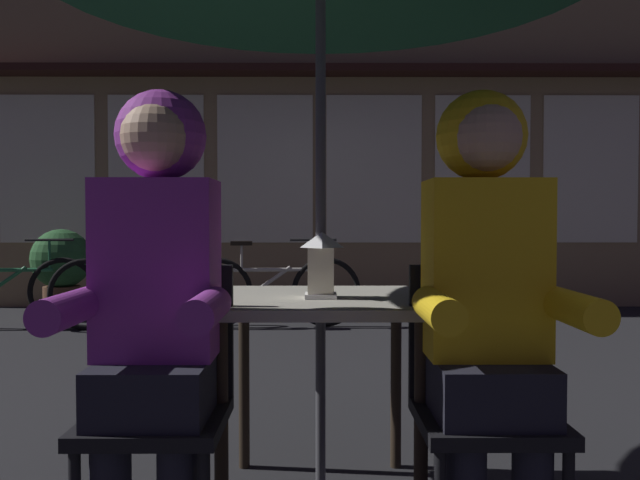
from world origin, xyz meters
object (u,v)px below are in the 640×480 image
object	(u,v)px
chair_right	(481,394)
person_right_hooded	(487,277)
lantern	(322,263)
potted_plant	(61,266)
chair_left	(161,394)
bicycle_nearest	(7,291)
cafe_table	(321,324)
person_left_hooded	(156,277)
bicycle_second	(143,291)
bicycle_third	(272,291)

from	to	relation	value
chair_right	person_right_hooded	world-z (taller)	person_right_hooded
lantern	potted_plant	xyz separation A→B (m)	(-2.61, 4.22, -0.32)
chair_left	chair_right	distance (m)	0.96
chair_left	bicycle_nearest	distance (m)	4.71
cafe_table	chair_right	distance (m)	0.62
chair_left	person_left_hooded	xyz separation A→B (m)	(-0.00, -0.06, 0.36)
lantern	chair_left	xyz separation A→B (m)	(-0.48, -0.32, -0.37)
cafe_table	lantern	size ratio (longest dim) A/B	3.20
cafe_table	chair_right	xyz separation A→B (m)	(0.48, -0.37, -0.15)
potted_plant	chair_left	bearing A→B (deg)	-64.95
cafe_table	bicycle_second	bearing A→B (deg)	114.17
bicycle_nearest	chair_right	bearing A→B (deg)	-49.95
bicycle_second	bicycle_third	bearing A→B (deg)	1.60
bicycle_nearest	bicycle_second	world-z (taller)	same
lantern	bicycle_nearest	distance (m)	4.75
lantern	potted_plant	distance (m)	4.97
chair_left	person_left_hooded	world-z (taller)	person_left_hooded
chair_right	bicycle_nearest	distance (m)	5.27
chair_left	bicycle_third	bearing A→B (deg)	89.36
cafe_table	potted_plant	distance (m)	4.92
cafe_table	lantern	xyz separation A→B (m)	(0.00, -0.05, 0.22)
person_right_hooded	bicycle_third	distance (m)	4.24
person_left_hooded	person_right_hooded	distance (m)	0.96
person_right_hooded	potted_plant	xyz separation A→B (m)	(-3.08, 4.60, -0.30)
cafe_table	bicycle_second	size ratio (longest dim) A/B	0.45
chair_left	lantern	bearing A→B (deg)	33.56
person_right_hooded	bicycle_third	world-z (taller)	person_right_hooded
person_right_hooded	bicycle_second	size ratio (longest dim) A/B	0.85
chair_right	bicycle_nearest	xyz separation A→B (m)	(-3.39, 4.03, -0.14)
bicycle_second	bicycle_third	xyz separation A→B (m)	(1.20, 0.03, 0.00)
chair_left	potted_plant	xyz separation A→B (m)	(-2.12, 4.54, 0.05)
chair_right	person_right_hooded	xyz separation A→B (m)	(0.00, -0.06, 0.36)
bicycle_nearest	bicycle_second	xyz separation A→B (m)	(1.27, -0.01, 0.00)
person_right_hooded	bicycle_third	bearing A→B (deg)	102.54
person_left_hooded	bicycle_third	bearing A→B (deg)	89.37
cafe_table	bicycle_second	world-z (taller)	bicycle_second
chair_left	bicycle_third	xyz separation A→B (m)	(0.05, 4.05, -0.14)
lantern	person_right_hooded	bearing A→B (deg)	-38.52
chair_left	potted_plant	size ratio (longest dim) A/B	0.95
person_left_hooded	person_right_hooded	size ratio (longest dim) A/B	1.00
chair_left	person_right_hooded	size ratio (longest dim) A/B	0.62
chair_right	potted_plant	xyz separation A→B (m)	(-3.08, 4.54, 0.05)
person_left_hooded	bicycle_second	size ratio (longest dim) A/B	0.85
bicycle_nearest	potted_plant	bearing A→B (deg)	58.97
person_right_hooded	potted_plant	distance (m)	5.55
person_right_hooded	bicycle_third	xyz separation A→B (m)	(-0.91, 4.11, -0.50)
bicycle_second	lantern	bearing A→B (deg)	-66.05
person_right_hooded	potted_plant	world-z (taller)	person_right_hooded
cafe_table	chair_left	bearing A→B (deg)	-142.45
lantern	person_right_hooded	xyz separation A→B (m)	(0.48, -0.38, -0.01)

